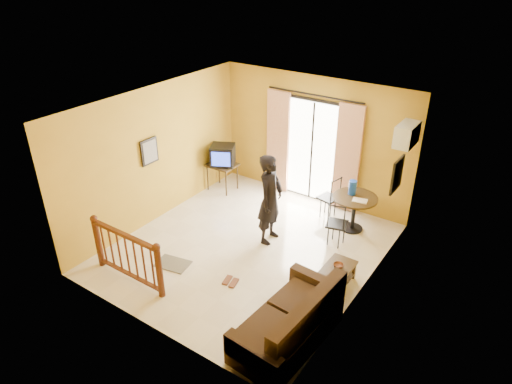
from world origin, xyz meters
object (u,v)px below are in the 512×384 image
Objects in this scene: sofa at (291,325)px; dining_table at (355,204)px; coffee_table at (336,274)px; television at (223,155)px; standing_person at (270,199)px.

dining_table is at bearing 102.50° from sofa.
coffee_table is (0.49, -1.82, -0.35)m from dining_table.
television is 0.38× the size of standing_person.
television is 4.15m from coffee_table.
television is at bearing 143.00° from sofa.
sofa is at bearing -146.83° from standing_person.
sofa is 1.09× the size of standing_person.
dining_table is 1.76m from standing_person.
standing_person is (-1.69, 2.08, 0.56)m from sofa.
television is 2.34m from standing_person.
standing_person reaches higher than television.
sofa reaches higher than coffee_table.
television is at bearing -178.13° from dining_table.
coffee_table is 0.41× the size of sofa.
television reaches higher than dining_table.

